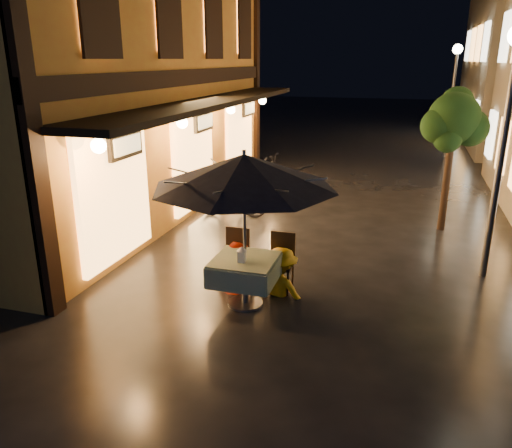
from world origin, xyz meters
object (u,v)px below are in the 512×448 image
(patio_umbrella, at_px, (244,171))
(table_lantern, at_px, (242,253))
(person_yellow, at_px, (281,250))
(bicycle_0, at_px, (232,198))
(person_orange, at_px, (236,243))
(cafe_table, at_px, (245,270))
(streetlamp_near, at_px, (508,110))

(patio_umbrella, relative_size, table_lantern, 11.17)
(table_lantern, xyz_separation_m, person_yellow, (0.44, 0.71, -0.15))
(bicycle_0, bearing_deg, table_lantern, -162.08)
(table_lantern, height_order, person_orange, person_orange)
(cafe_table, bearing_deg, person_orange, 122.09)
(streetlamp_near, distance_m, person_orange, 4.92)
(patio_umbrella, relative_size, bicycle_0, 1.61)
(streetlamp_near, distance_m, person_yellow, 4.30)
(person_orange, xyz_separation_m, bicycle_0, (-1.42, 3.86, -0.35))
(person_yellow, relative_size, bicycle_0, 0.88)
(streetlamp_near, relative_size, cafe_table, 4.27)
(cafe_table, bearing_deg, streetlamp_near, 31.17)
(table_lantern, bearing_deg, streetlamp_near, 32.74)
(cafe_table, distance_m, patio_umbrella, 1.56)
(patio_umbrella, distance_m, table_lantern, 1.24)
(person_orange, relative_size, person_yellow, 1.06)
(patio_umbrella, height_order, bicycle_0, patio_umbrella)
(person_orange, height_order, person_yellow, person_orange)
(streetlamp_near, distance_m, patio_umbrella, 4.45)
(cafe_table, relative_size, person_orange, 0.61)
(table_lantern, relative_size, person_yellow, 0.16)
(person_yellow, bearing_deg, streetlamp_near, -138.09)
(patio_umbrella, xyz_separation_m, person_yellow, (0.44, 0.57, -1.39))
(person_yellow, bearing_deg, person_orange, 17.69)
(patio_umbrella, bearing_deg, streetlamp_near, 31.17)
(cafe_table, height_order, bicycle_0, bicycle_0)
(streetlamp_near, bearing_deg, table_lantern, -147.26)
(person_orange, distance_m, bicycle_0, 4.13)
(streetlamp_near, relative_size, table_lantern, 16.92)
(streetlamp_near, distance_m, table_lantern, 4.89)
(streetlamp_near, height_order, cafe_table, streetlamp_near)
(cafe_table, height_order, table_lantern, table_lantern)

